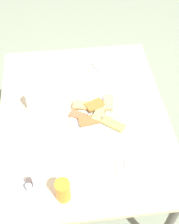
{
  "coord_description": "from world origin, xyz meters",
  "views": [
    {
      "loc": [
        -1.07,
        0.09,
        2.02
      ],
      "look_at": [
        -0.01,
        -0.03,
        0.77
      ],
      "focal_mm": 48.26,
      "sensor_mm": 36.0,
      "label": 1
    }
  ],
  "objects_px": {
    "fork": "(26,141)",
    "spoon": "(19,142)",
    "salad_plate_greens": "(107,65)",
    "condiment_caddy": "(30,188)",
    "pide_platter": "(99,115)",
    "soda_can": "(63,190)",
    "dining_table": "(83,123)",
    "drinking_glass": "(32,100)",
    "paper_napkin": "(23,142)",
    "salad_plate_rice": "(138,167)"
  },
  "relations": [
    {
      "from": "pide_platter",
      "to": "salad_plate_rice",
      "type": "bearing_deg",
      "value": -158.11
    },
    {
      "from": "drinking_glass",
      "to": "paper_napkin",
      "type": "bearing_deg",
      "value": 167.49
    },
    {
      "from": "dining_table",
      "to": "salad_plate_greens",
      "type": "xyz_separation_m",
      "value": [
        0.38,
        -0.19,
        0.1
      ]
    },
    {
      "from": "drinking_glass",
      "to": "fork",
      "type": "relative_size",
      "value": 0.58
    },
    {
      "from": "salad_plate_rice",
      "to": "drinking_glass",
      "type": "distance_m",
      "value": 0.68
    },
    {
      "from": "dining_table",
      "to": "drinking_glass",
      "type": "distance_m",
      "value": 0.32
    },
    {
      "from": "spoon",
      "to": "condiment_caddy",
      "type": "height_order",
      "value": "condiment_caddy"
    },
    {
      "from": "paper_napkin",
      "to": "spoon",
      "type": "distance_m",
      "value": 0.02
    },
    {
      "from": "salad_plate_greens",
      "to": "soda_can",
      "type": "height_order",
      "value": "soda_can"
    },
    {
      "from": "spoon",
      "to": "paper_napkin",
      "type": "bearing_deg",
      "value": -92.0
    },
    {
      "from": "paper_napkin",
      "to": "dining_table",
      "type": "bearing_deg",
      "value": -65.5
    },
    {
      "from": "soda_can",
      "to": "salad_plate_greens",
      "type": "bearing_deg",
      "value": -21.0
    },
    {
      "from": "salad_plate_greens",
      "to": "salad_plate_rice",
      "type": "height_order",
      "value": "salad_plate_greens"
    },
    {
      "from": "salad_plate_greens",
      "to": "dining_table",
      "type": "bearing_deg",
      "value": 153.39
    },
    {
      "from": "pide_platter",
      "to": "spoon",
      "type": "distance_m",
      "value": 0.45
    },
    {
      "from": "salad_plate_greens",
      "to": "paper_napkin",
      "type": "height_order",
      "value": "salad_plate_greens"
    },
    {
      "from": "pide_platter",
      "to": "salad_plate_greens",
      "type": "height_order",
      "value": "salad_plate_greens"
    },
    {
      "from": "salad_plate_greens",
      "to": "condiment_caddy",
      "type": "xyz_separation_m",
      "value": [
        -0.8,
        0.47,
        -0.0
      ]
    },
    {
      "from": "pide_platter",
      "to": "condiment_caddy",
      "type": "relative_size",
      "value": 3.17
    },
    {
      "from": "drinking_glass",
      "to": "fork",
      "type": "bearing_deg",
      "value": 171.69
    },
    {
      "from": "condiment_caddy",
      "to": "fork",
      "type": "bearing_deg",
      "value": 5.38
    },
    {
      "from": "dining_table",
      "to": "drinking_glass",
      "type": "height_order",
      "value": "drinking_glass"
    },
    {
      "from": "salad_plate_rice",
      "to": "condiment_caddy",
      "type": "relative_size",
      "value": 2.08
    },
    {
      "from": "salad_plate_greens",
      "to": "fork",
      "type": "height_order",
      "value": "salad_plate_greens"
    },
    {
      "from": "pide_platter",
      "to": "soda_can",
      "type": "relative_size",
      "value": 2.66
    },
    {
      "from": "soda_can",
      "to": "fork",
      "type": "xyz_separation_m",
      "value": [
        0.32,
        0.17,
        -0.06
      ]
    },
    {
      "from": "dining_table",
      "to": "condiment_caddy",
      "type": "bearing_deg",
      "value": 145.88
    },
    {
      "from": "pide_platter",
      "to": "fork",
      "type": "height_order",
      "value": "pide_platter"
    },
    {
      "from": "drinking_glass",
      "to": "paper_napkin",
      "type": "relative_size",
      "value": 0.83
    },
    {
      "from": "dining_table",
      "to": "fork",
      "type": "xyz_separation_m",
      "value": [
        -0.15,
        0.31,
        0.08
      ]
    },
    {
      "from": "dining_table",
      "to": "salad_plate_rice",
      "type": "bearing_deg",
      "value": -148.72
    },
    {
      "from": "dining_table",
      "to": "soda_can",
      "type": "relative_size",
      "value": 9.65
    },
    {
      "from": "drinking_glass",
      "to": "paper_napkin",
      "type": "distance_m",
      "value": 0.25
    },
    {
      "from": "drinking_glass",
      "to": "condiment_caddy",
      "type": "distance_m",
      "value": 0.51
    },
    {
      "from": "dining_table",
      "to": "drinking_glass",
      "type": "xyz_separation_m",
      "value": [
        0.09,
        0.27,
        0.13
      ]
    },
    {
      "from": "condiment_caddy",
      "to": "soda_can",
      "type": "bearing_deg",
      "value": -109.03
    },
    {
      "from": "fork",
      "to": "spoon",
      "type": "xyz_separation_m",
      "value": [
        0.0,
        0.04,
        0.0
      ]
    },
    {
      "from": "dining_table",
      "to": "pide_platter",
      "type": "height_order",
      "value": "pide_platter"
    },
    {
      "from": "salad_plate_rice",
      "to": "drinking_glass",
      "type": "bearing_deg",
      "value": 47.43
    },
    {
      "from": "paper_napkin",
      "to": "fork",
      "type": "height_order",
      "value": "fork"
    },
    {
      "from": "dining_table",
      "to": "pide_platter",
      "type": "relative_size",
      "value": 3.62
    },
    {
      "from": "dining_table",
      "to": "salad_plate_rice",
      "type": "xyz_separation_m",
      "value": [
        -0.37,
        -0.22,
        0.09
      ]
    },
    {
      "from": "salad_plate_greens",
      "to": "condiment_caddy",
      "type": "height_order",
      "value": "condiment_caddy"
    },
    {
      "from": "pide_platter",
      "to": "salad_plate_greens",
      "type": "relative_size",
      "value": 1.38
    },
    {
      "from": "paper_napkin",
      "to": "condiment_caddy",
      "type": "xyz_separation_m",
      "value": [
        -0.27,
        -0.04,
        0.02
      ]
    },
    {
      "from": "pide_platter",
      "to": "condiment_caddy",
      "type": "height_order",
      "value": "condiment_caddy"
    },
    {
      "from": "fork",
      "to": "condiment_caddy",
      "type": "distance_m",
      "value": 0.27
    },
    {
      "from": "salad_plate_rice",
      "to": "soda_can",
      "type": "xyz_separation_m",
      "value": [
        -0.1,
        0.36,
        0.04
      ]
    },
    {
      "from": "dining_table",
      "to": "spoon",
      "type": "height_order",
      "value": "spoon"
    },
    {
      "from": "soda_can",
      "to": "spoon",
      "type": "height_order",
      "value": "soda_can"
    }
  ]
}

